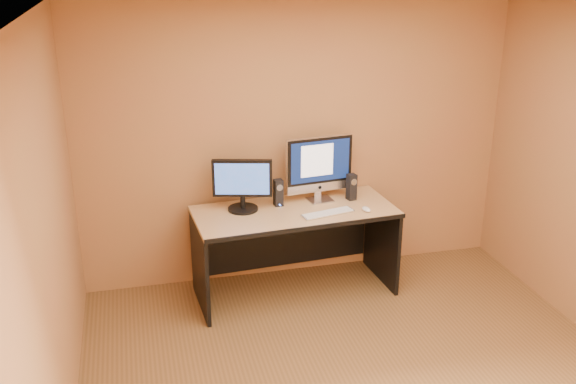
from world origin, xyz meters
name	(u,v)px	position (x,y,z in m)	size (l,w,h in m)	color
walls	(380,227)	(0.00, 0.00, 1.30)	(4.00, 4.00, 2.60)	olive
ceiling	(391,14)	(0.00, 0.00, 2.60)	(4.00, 4.00, 0.00)	white
desk	(295,252)	(-0.14, 1.56, 0.40)	(1.75, 0.77, 0.81)	tan
imac	(321,169)	(0.14, 1.73, 1.11)	(0.62, 0.23, 0.60)	silver
second_monitor	(242,185)	(-0.58, 1.67, 1.04)	(0.53, 0.26, 0.46)	black
speaker_left	(278,193)	(-0.26, 1.70, 0.93)	(0.07, 0.08, 0.24)	black
speaker_right	(351,187)	(0.42, 1.68, 0.93)	(0.07, 0.08, 0.24)	black
keyboard	(328,213)	(0.11, 1.40, 0.82)	(0.47, 0.13, 0.02)	silver
mouse	(366,209)	(0.45, 1.38, 0.83)	(0.06, 0.11, 0.04)	silver
cable_a	(319,195)	(0.17, 1.86, 0.81)	(0.01, 0.01, 0.24)	black
cable_b	(316,196)	(0.12, 1.82, 0.81)	(0.01, 0.01, 0.20)	black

